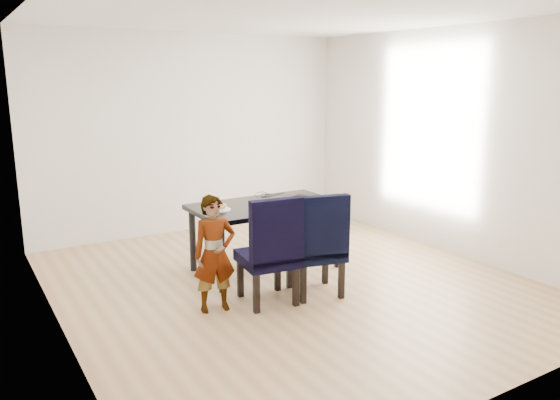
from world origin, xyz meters
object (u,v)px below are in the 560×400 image
dining_table (266,237)px  chair_right (315,243)px  plate (219,210)px  chair_left (267,249)px  child (215,254)px  laptop (293,198)px

dining_table → chair_right: chair_right is taller
dining_table → plate: 0.68m
chair_right → plate: size_ratio=4.31×
dining_table → chair_right: bearing=-86.1°
chair_left → chair_right: (0.50, -0.07, -0.01)m
dining_table → child: 1.21m
chair_left → child: bearing=178.3°
plate → laptop: laptop is taller
dining_table → chair_left: bearing=-119.1°
chair_left → dining_table: bearing=68.0°
child → laptop: child is taller
dining_table → laptop: (0.40, 0.07, 0.39)m
chair_left → laptop: (0.85, 0.86, 0.24)m
laptop → child: bearing=-1.8°
dining_table → child: child is taller
plate → laptop: (0.97, 0.07, 0.01)m
child → laptop: 1.58m
laptop → chair_right: bearing=37.9°
chair_left → laptop: 1.23m
chair_left → child: (-0.51, 0.08, 0.02)m
child → plate: size_ratio=4.50×
child → laptop: size_ratio=3.40×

